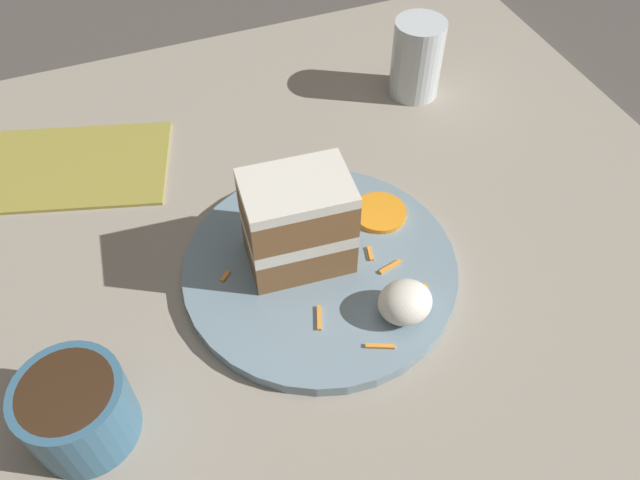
% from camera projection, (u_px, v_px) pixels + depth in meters
% --- Properties ---
extents(ground_plane, '(6.00, 6.00, 0.00)m').
position_uv_depth(ground_plane, '(257.00, 275.00, 0.67)').
color(ground_plane, '#4C4742').
rests_on(ground_plane, ground).
extents(dining_table, '(1.04, 0.85, 0.03)m').
position_uv_depth(dining_table, '(256.00, 267.00, 0.66)').
color(dining_table, gray).
rests_on(dining_table, ground).
extents(plate, '(0.28, 0.28, 0.01)m').
position_uv_depth(plate, '(320.00, 268.00, 0.64)').
color(plate, gray).
rests_on(plate, dining_table).
extents(cake_slice, '(0.11, 0.08, 0.10)m').
position_uv_depth(cake_slice, '(298.00, 223.00, 0.60)').
color(cake_slice, brown).
rests_on(cake_slice, plate).
extents(cream_dollop, '(0.05, 0.05, 0.04)m').
position_uv_depth(cream_dollop, '(405.00, 302.00, 0.58)').
color(cream_dollop, white).
rests_on(cream_dollop, plate).
extents(orange_garnish, '(0.06, 0.06, 0.01)m').
position_uv_depth(orange_garnish, '(379.00, 211.00, 0.67)').
color(orange_garnish, orange).
rests_on(orange_garnish, plate).
extents(carrot_shreds_scatter, '(0.19, 0.14, 0.00)m').
position_uv_depth(carrot_shreds_scatter, '(357.00, 295.00, 0.60)').
color(carrot_shreds_scatter, orange).
rests_on(carrot_shreds_scatter, plate).
extents(drinking_glass, '(0.07, 0.07, 0.10)m').
position_uv_depth(drinking_glass, '(416.00, 63.00, 0.80)').
color(drinking_glass, silver).
rests_on(drinking_glass, dining_table).
extents(coffee_mug, '(0.09, 0.09, 0.07)m').
position_uv_depth(coffee_mug, '(77.00, 409.00, 0.50)').
color(coffee_mug, '#386684').
rests_on(coffee_mug, dining_table).
extents(menu_card, '(0.29, 0.21, 0.00)m').
position_uv_depth(menu_card, '(57.00, 167.00, 0.74)').
color(menu_card, '#9E933D').
rests_on(menu_card, dining_table).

